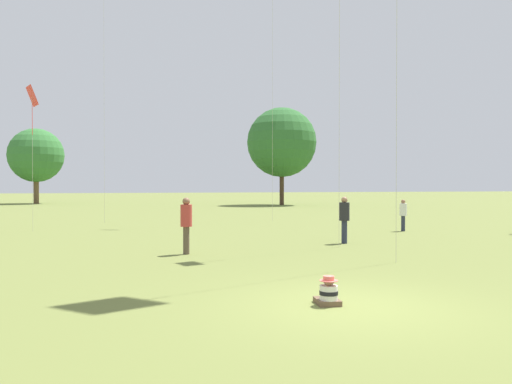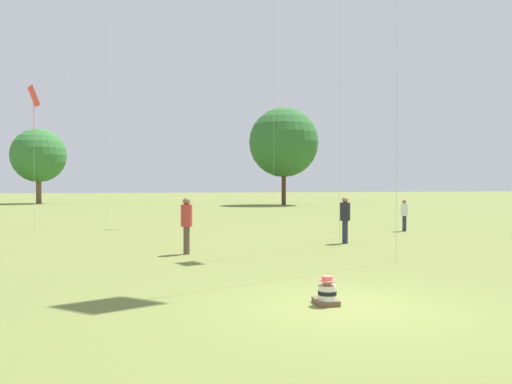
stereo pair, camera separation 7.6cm
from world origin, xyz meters
TOP-DOWN VIEW (x-y plane):
  - ground_plane at (0.00, 0.00)m, footprint 300.00×300.00m
  - seated_toddler at (-0.35, 0.23)m, footprint 0.49×0.57m
  - person_standing_0 at (9.48, 12.85)m, footprint 0.48×0.48m
  - person_standing_2 at (4.42, 9.02)m, footprint 0.53×0.53m
  - person_standing_4 at (-1.81, 7.78)m, footprint 0.52×0.52m
  - kite_3 at (-7.65, 17.74)m, footprint 0.68×1.05m
  - distant_tree_0 at (14.95, 45.55)m, footprint 7.93×7.93m
  - distant_tree_1 at (-12.54, 58.22)m, footprint 6.59×6.59m

SIDE VIEW (x-z plane):
  - ground_plane at x=0.00m, z-range 0.00..0.00m
  - seated_toddler at x=-0.35m, z-range -0.05..0.50m
  - person_standing_0 at x=9.48m, z-range 0.14..1.67m
  - person_standing_2 at x=4.42m, z-range 0.17..1.95m
  - person_standing_4 at x=-1.81m, z-range 0.18..2.00m
  - distant_tree_1 at x=-12.54m, z-range 1.30..10.54m
  - kite_3 at x=-7.65m, z-range 2.86..9.81m
  - distant_tree_0 at x=14.95m, z-range 1.59..12.71m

